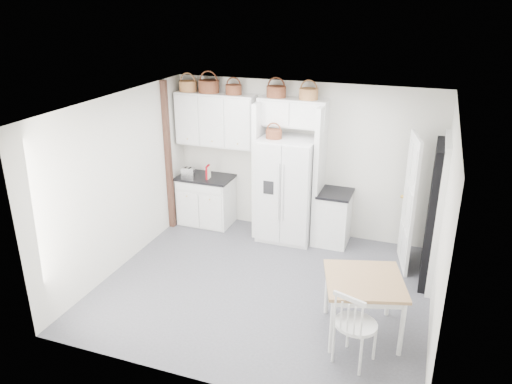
% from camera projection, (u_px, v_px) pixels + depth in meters
% --- Properties ---
extents(floor, '(4.50, 4.50, 0.00)m').
position_uv_depth(floor, '(264.00, 287.00, 7.11)').
color(floor, '#424245').
rests_on(floor, ground).
extents(ceiling, '(4.50, 4.50, 0.00)m').
position_uv_depth(ceiling, '(265.00, 106.00, 6.16)').
color(ceiling, white).
rests_on(ceiling, wall_back).
extents(wall_back, '(4.50, 0.00, 4.50)m').
position_uv_depth(wall_back, '(303.00, 159.00, 8.39)').
color(wall_back, silver).
rests_on(wall_back, floor).
extents(wall_left, '(0.00, 4.00, 4.00)m').
position_uv_depth(wall_left, '(120.00, 183.00, 7.35)').
color(wall_left, silver).
rests_on(wall_left, floor).
extents(wall_right, '(0.00, 4.00, 4.00)m').
position_uv_depth(wall_right, '(443.00, 227.00, 5.93)').
color(wall_right, silver).
rests_on(wall_right, floor).
extents(refrigerator, '(0.90, 0.73, 1.75)m').
position_uv_depth(refrigerator, '(288.00, 189.00, 8.28)').
color(refrigerator, silver).
rests_on(refrigerator, floor).
extents(base_cab_left, '(0.92, 0.58, 0.85)m').
position_uv_depth(base_cab_left, '(206.00, 201.00, 8.98)').
color(base_cab_left, silver).
rests_on(base_cab_left, floor).
extents(base_cab_right, '(0.49, 0.59, 0.86)m').
position_uv_depth(base_cab_right, '(334.00, 219.00, 8.24)').
color(base_cab_right, silver).
rests_on(base_cab_right, floor).
extents(dining_table, '(1.12, 1.12, 0.75)m').
position_uv_depth(dining_table, '(362.00, 306.00, 6.01)').
color(dining_table, olive).
rests_on(dining_table, floor).
extents(windsor_chair, '(0.60, 0.58, 0.99)m').
position_uv_depth(windsor_chair, '(356.00, 324.00, 5.49)').
color(windsor_chair, silver).
rests_on(windsor_chair, floor).
extents(counter_left, '(0.96, 0.62, 0.04)m').
position_uv_depth(counter_left, '(205.00, 177.00, 8.81)').
color(counter_left, black).
rests_on(counter_left, base_cab_left).
extents(counter_right, '(0.53, 0.63, 0.04)m').
position_uv_depth(counter_right, '(336.00, 193.00, 8.08)').
color(counter_right, black).
rests_on(counter_right, base_cab_right).
extents(toaster, '(0.24, 0.17, 0.16)m').
position_uv_depth(toaster, '(188.00, 172.00, 8.80)').
color(toaster, silver).
rests_on(toaster, counter_left).
extents(cookbook_red, '(0.05, 0.16, 0.24)m').
position_uv_depth(cookbook_red, '(208.00, 172.00, 8.66)').
color(cookbook_red, maroon).
rests_on(cookbook_red, counter_left).
extents(cookbook_cream, '(0.04, 0.15, 0.22)m').
position_uv_depth(cookbook_cream, '(208.00, 173.00, 8.66)').
color(cookbook_cream, '#EFEACD').
rests_on(cookbook_cream, counter_left).
extents(basket_upper_a, '(0.31, 0.31, 0.17)m').
position_uv_depth(basket_upper_a, '(188.00, 86.00, 8.45)').
color(basket_upper_a, '#A3653C').
rests_on(basket_upper_a, upper_cabinet).
extents(basket_upper_b, '(0.35, 0.35, 0.21)m').
position_uv_depth(basket_upper_b, '(209.00, 87.00, 8.33)').
color(basket_upper_b, '#58291C').
rests_on(basket_upper_b, upper_cabinet).
extents(basket_upper_c, '(0.27, 0.27, 0.16)m').
position_uv_depth(basket_upper_c, '(234.00, 90.00, 8.19)').
color(basket_upper_c, '#58291C').
rests_on(basket_upper_c, upper_cabinet).
extents(basket_bridge_a, '(0.32, 0.32, 0.18)m').
position_uv_depth(basket_bridge_a, '(276.00, 92.00, 7.96)').
color(basket_bridge_a, '#58291C').
rests_on(basket_bridge_a, bridge_cabinet).
extents(basket_bridge_b, '(0.30, 0.30, 0.17)m').
position_uv_depth(basket_bridge_b, '(309.00, 94.00, 7.79)').
color(basket_bridge_b, '#A3653C').
rests_on(basket_bridge_b, bridge_cabinet).
extents(basket_fridge_a, '(0.26, 0.26, 0.14)m').
position_uv_depth(basket_fridge_a, '(274.00, 134.00, 7.91)').
color(basket_fridge_a, '#58291C').
rests_on(basket_fridge_a, refrigerator).
extents(upper_cabinet, '(1.40, 0.34, 0.90)m').
position_uv_depth(upper_cabinet, '(216.00, 120.00, 8.49)').
color(upper_cabinet, silver).
rests_on(upper_cabinet, wall_back).
extents(bridge_cabinet, '(1.12, 0.34, 0.45)m').
position_uv_depth(bridge_cabinet, '(293.00, 112.00, 7.98)').
color(bridge_cabinet, silver).
rests_on(bridge_cabinet, wall_back).
extents(fridge_panel_left, '(0.08, 0.60, 2.30)m').
position_uv_depth(fridge_panel_left, '(260.00, 169.00, 8.39)').
color(fridge_panel_left, silver).
rests_on(fridge_panel_left, floor).
extents(fridge_panel_right, '(0.08, 0.60, 2.30)m').
position_uv_depth(fridge_panel_right, '(319.00, 176.00, 8.07)').
color(fridge_panel_right, silver).
rests_on(fridge_panel_right, floor).
extents(trim_post, '(0.09, 0.09, 2.60)m').
position_uv_depth(trim_post, '(168.00, 157.00, 8.51)').
color(trim_post, black).
rests_on(trim_post, floor).
extents(doorway_void, '(0.18, 0.85, 2.05)m').
position_uv_depth(doorway_void, '(434.00, 215.00, 6.93)').
color(doorway_void, black).
rests_on(doorway_void, floor).
extents(door_slab, '(0.21, 0.79, 2.05)m').
position_uv_depth(door_slab, '(409.00, 203.00, 7.34)').
color(door_slab, white).
rests_on(door_slab, floor).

